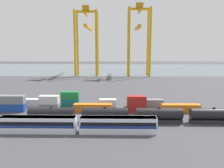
{
  "coord_description": "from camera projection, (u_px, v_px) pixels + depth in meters",
  "views": [
    {
      "loc": [
        5.52,
        -71.52,
        20.69
      ],
      "look_at": [
        3.78,
        18.44,
        5.95
      ],
      "focal_mm": 36.91,
      "sensor_mm": 36.0,
      "label": 1
    }
  ],
  "objects": [
    {
      "name": "shipping_container_12",
      "position": [
        108.0,
        103.0,
        79.96
      ],
      "size": [
        6.04,
        2.44,
        2.6
      ],
      "primitive_type": "cube",
      "color": "silver",
      "rests_on": "ground_plane"
    },
    {
      "name": "shipping_container_13",
      "position": [
        146.0,
        103.0,
        79.71
      ],
      "size": [
        12.1,
        2.44,
        2.6
      ],
      "primitive_type": "cube",
      "color": "slate",
      "rests_on": "ground_plane"
    },
    {
      "name": "shipping_container_4",
      "position": [
        93.0,
        108.0,
        73.49
      ],
      "size": [
        12.1,
        2.44,
        2.6
      ],
      "primitive_type": "cube",
      "color": "orange",
      "rests_on": "ground_plane"
    },
    {
      "name": "shipping_container_9",
      "position": [
        33.0,
        102.0,
        80.46
      ],
      "size": [
        12.1,
        2.44,
        2.6
      ],
      "primitive_type": "cube",
      "color": "silver",
      "rests_on": "ground_plane"
    },
    {
      "name": "shipping_container_7",
      "position": [
        180.0,
        108.0,
        72.95
      ],
      "size": [
        12.1,
        2.44,
        2.6
      ],
      "primitive_type": "cube",
      "color": "orange",
      "rests_on": "ground_plane"
    },
    {
      "name": "shipping_container_0",
      "position": [
        6.0,
        107.0,
        74.02
      ],
      "size": [
        12.1,
        2.44,
        2.6
      ],
      "primitive_type": "cube",
      "color": "#1C4299",
      "rests_on": "ground_plane"
    },
    {
      "name": "passenger_train",
      "position": [
        78.0,
        124.0,
        55.66
      ],
      "size": [
        37.91,
        3.14,
        3.9
      ],
      "color": "silver",
      "rests_on": "ground_plane"
    },
    {
      "name": "shipping_container_3",
      "position": [
        49.0,
        100.0,
        73.33
      ],
      "size": [
        6.04,
        2.44,
        2.6
      ],
      "primitive_type": "cube",
      "color": "silver",
      "rests_on": "shipping_container_2"
    },
    {
      "name": "freight_tank_row",
      "position": [
        132.0,
        115.0,
        62.83
      ],
      "size": [
        56.67,
        3.02,
        4.48
      ],
      "color": "#232326",
      "rests_on": "ground_plane"
    },
    {
      "name": "shipping_container_10",
      "position": [
        70.0,
        103.0,
        80.21
      ],
      "size": [
        6.04,
        2.44,
        2.6
      ],
      "primitive_type": "cube",
      "color": "#146066",
      "rests_on": "ground_plane"
    },
    {
      "name": "shipping_container_5",
      "position": [
        136.0,
        108.0,
        73.22
      ],
      "size": [
        6.04,
        2.44,
        2.6
      ],
      "primitive_type": "cube",
      "color": "#AD211C",
      "rests_on": "ground_plane"
    },
    {
      "name": "shipping_container_11",
      "position": [
        70.0,
        95.0,
        79.79
      ],
      "size": [
        6.04,
        2.44,
        2.6
      ],
      "primitive_type": "cube",
      "color": "#197538",
      "rests_on": "shipping_container_10"
    },
    {
      "name": "ground_plane",
      "position": [
        105.0,
        89.0,
        113.48
      ],
      "size": [
        420.0,
        420.0,
        0.0
      ],
      "primitive_type": "plane",
      "color": "#424247"
    },
    {
      "name": "gantry_crane_west",
      "position": [
        87.0,
        34.0,
        164.07
      ],
      "size": [
        16.22,
        40.37,
        48.38
      ],
      "color": "gold",
      "rests_on": "ground_plane"
    },
    {
      "name": "shipping_container_1",
      "position": [
        6.0,
        99.0,
        73.6
      ],
      "size": [
        12.1,
        2.44,
        2.6
      ],
      "primitive_type": "cube",
      "color": "slate",
      "rests_on": "shipping_container_0"
    },
    {
      "name": "shipping_container_2",
      "position": [
        49.0,
        108.0,
        73.75
      ],
      "size": [
        6.04,
        2.44,
        2.6
      ],
      "primitive_type": "cube",
      "color": "slate",
      "rests_on": "ground_plane"
    },
    {
      "name": "gantry_crane_central",
      "position": [
        139.0,
        34.0,
        162.32
      ],
      "size": [
        15.87,
        34.92,
        49.99
      ],
      "color": "gold",
      "rests_on": "ground_plane"
    },
    {
      "name": "shipping_container_6",
      "position": [
        137.0,
        100.0,
        72.8
      ],
      "size": [
        6.04,
        2.44,
        2.6
      ],
      "primitive_type": "cube",
      "color": "#AD211C",
      "rests_on": "shipping_container_5"
    },
    {
      "name": "harbour_water",
      "position": [
        111.0,
        69.0,
        215.6
      ],
      "size": [
        400.0,
        110.0,
        0.01
      ],
      "primitive_type": "cube",
      "color": "slate",
      "rests_on": "ground_plane"
    }
  ]
}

